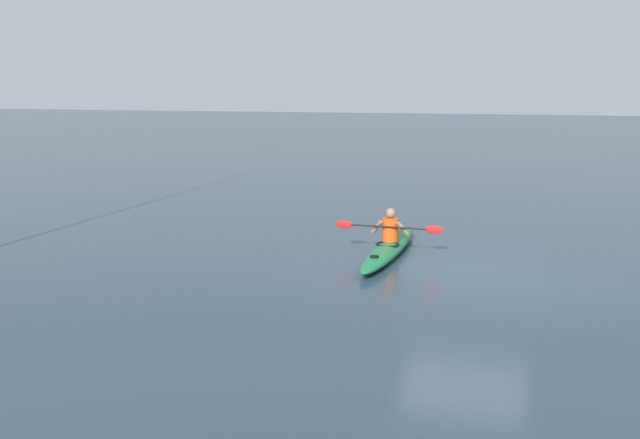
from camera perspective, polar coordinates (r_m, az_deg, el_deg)
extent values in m
plane|color=#283D4C|center=(14.51, 11.53, -4.06)|extent=(160.00, 160.00, 0.00)
ellipsoid|color=#19723F|center=(15.64, 5.45, -2.28)|extent=(0.61, 4.51, 0.29)
torus|color=black|center=(15.45, 5.33, -1.96)|extent=(0.51, 0.51, 0.04)
cylinder|color=black|center=(14.33, 4.30, -2.90)|extent=(0.18, 0.18, 0.02)
cylinder|color=#E04C14|center=(15.65, 5.55, -0.79)|extent=(0.35, 0.35, 0.50)
sphere|color=#936B4C|center=(15.58, 5.58, 0.51)|extent=(0.21, 0.21, 0.21)
cylinder|color=black|center=(15.44, 5.40, -0.59)|extent=(1.94, 0.06, 0.03)
ellipsoid|color=red|center=(15.27, 8.95, -0.80)|extent=(0.40, 0.04, 0.17)
ellipsoid|color=red|center=(15.67, 1.95, -0.39)|extent=(0.40, 0.04, 0.17)
cylinder|color=#936B4C|center=(15.50, 6.50, -0.69)|extent=(0.27, 0.22, 0.34)
cylinder|color=#936B4C|center=(15.62, 4.50, -0.57)|extent=(0.27, 0.22, 0.34)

